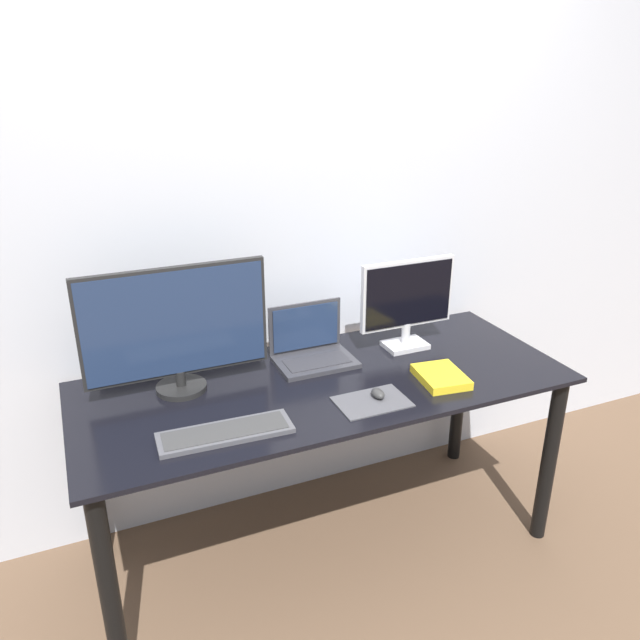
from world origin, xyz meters
The scene contains 10 objects.
ground_plane centered at (0.00, 0.00, 0.00)m, with size 12.00×12.00×0.00m, color brown.
wall_back centered at (0.00, 0.81, 1.25)m, with size 7.00×0.05×2.50m.
desk centered at (0.00, 0.37, 0.64)m, with size 1.84×0.74×0.77m.
monitor_left centered at (-0.51, 0.51, 1.01)m, with size 0.66×0.18×0.47m.
monitor_right centered at (0.43, 0.51, 0.98)m, with size 0.41×0.12×0.38m.
laptop centered at (0.02, 0.56, 0.82)m, with size 0.31×0.22×0.22m.
keyboard centered at (-0.44, 0.16, 0.78)m, with size 0.44×0.15×0.02m.
mousepad centered at (0.09, 0.16, 0.77)m, with size 0.25×0.17×0.00m.
mouse centered at (0.12, 0.17, 0.79)m, with size 0.04×0.07×0.03m.
book centered at (0.40, 0.20, 0.79)m, with size 0.19×0.22×0.03m.
Camera 1 is at (-0.83, -1.52, 1.87)m, focal length 35.00 mm.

